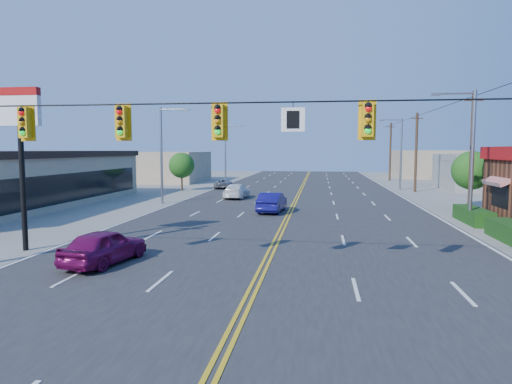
# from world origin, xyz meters

# --- Properties ---
(ground) EXTENTS (160.00, 160.00, 0.00)m
(ground) POSITION_xyz_m (0.00, 0.00, 0.00)
(ground) COLOR gray
(ground) RESTS_ON ground
(road) EXTENTS (20.00, 120.00, 0.06)m
(road) POSITION_xyz_m (0.00, 20.00, 0.03)
(road) COLOR #2D2D30
(road) RESTS_ON ground
(signal_span) EXTENTS (24.32, 0.34, 9.00)m
(signal_span) POSITION_xyz_m (-0.12, 0.00, 4.89)
(signal_span) COLOR #47301E
(signal_span) RESTS_ON ground
(strip_mall) EXTENTS (10.40, 26.40, 4.40)m
(strip_mall) POSITION_xyz_m (-22.00, 18.00, 2.25)
(strip_mall) COLOR tan
(strip_mall) RESTS_ON ground
(pizza_hut_sign) EXTENTS (1.90, 0.30, 6.85)m
(pizza_hut_sign) POSITION_xyz_m (-11.00, 4.00, 5.18)
(pizza_hut_sign) COLOR black
(pizza_hut_sign) RESTS_ON ground
(streetlight_se) EXTENTS (2.55, 0.25, 8.00)m
(streetlight_se) POSITION_xyz_m (10.79, 14.00, 4.51)
(streetlight_se) COLOR gray
(streetlight_se) RESTS_ON ground
(streetlight_ne) EXTENTS (2.55, 0.25, 8.00)m
(streetlight_ne) POSITION_xyz_m (10.79, 38.00, 4.51)
(streetlight_ne) COLOR gray
(streetlight_ne) RESTS_ON ground
(streetlight_sw) EXTENTS (2.55, 0.25, 8.00)m
(streetlight_sw) POSITION_xyz_m (-10.79, 22.00, 4.51)
(streetlight_sw) COLOR gray
(streetlight_sw) RESTS_ON ground
(streetlight_nw) EXTENTS (2.55, 0.25, 8.00)m
(streetlight_nw) POSITION_xyz_m (-10.79, 48.00, 4.51)
(streetlight_nw) COLOR gray
(streetlight_nw) RESTS_ON ground
(utility_pole_near) EXTENTS (0.28, 0.28, 8.40)m
(utility_pole_near) POSITION_xyz_m (12.20, 18.00, 4.20)
(utility_pole_near) COLOR #47301E
(utility_pole_near) RESTS_ON ground
(utility_pole_mid) EXTENTS (0.28, 0.28, 8.40)m
(utility_pole_mid) POSITION_xyz_m (12.20, 36.00, 4.20)
(utility_pole_mid) COLOR #47301E
(utility_pole_mid) RESTS_ON ground
(utility_pole_far) EXTENTS (0.28, 0.28, 8.40)m
(utility_pole_far) POSITION_xyz_m (12.20, 54.00, 4.20)
(utility_pole_far) COLOR #47301E
(utility_pole_far) RESTS_ON ground
(tree_kfc_rear) EXTENTS (2.94, 2.94, 4.41)m
(tree_kfc_rear) POSITION_xyz_m (13.50, 22.00, 2.93)
(tree_kfc_rear) COLOR #47301E
(tree_kfc_rear) RESTS_ON ground
(tree_west) EXTENTS (2.80, 2.80, 4.20)m
(tree_west) POSITION_xyz_m (-13.00, 34.00, 2.79)
(tree_west) COLOR #47301E
(tree_west) RESTS_ON ground
(bld_east_mid) EXTENTS (12.00, 10.00, 4.00)m
(bld_east_mid) POSITION_xyz_m (22.00, 40.00, 2.00)
(bld_east_mid) COLOR gray
(bld_east_mid) RESTS_ON ground
(bld_west_far) EXTENTS (11.00, 12.00, 4.20)m
(bld_west_far) POSITION_xyz_m (-20.00, 48.00, 2.10)
(bld_west_far) COLOR tan
(bld_west_far) RESTS_ON ground
(bld_east_far) EXTENTS (10.00, 10.00, 4.40)m
(bld_east_far) POSITION_xyz_m (19.00, 62.00, 2.20)
(bld_east_far) COLOR tan
(bld_east_far) RESTS_ON ground
(car_magenta) EXTENTS (2.34, 4.26, 1.37)m
(car_magenta) POSITION_xyz_m (-6.24, 2.00, 0.69)
(car_magenta) COLOR #710C49
(car_magenta) RESTS_ON ground
(car_blue) EXTENTS (1.85, 4.42, 1.42)m
(car_blue) POSITION_xyz_m (-1.28, 17.64, 0.71)
(car_blue) COLOR navy
(car_blue) RESTS_ON ground
(car_white) EXTENTS (1.98, 4.59, 1.31)m
(car_white) POSITION_xyz_m (-5.50, 26.55, 0.66)
(car_white) COLOR white
(car_white) RESTS_ON ground
(car_silver) EXTENTS (2.12, 4.03, 1.08)m
(car_silver) POSITION_xyz_m (-8.93, 36.89, 0.54)
(car_silver) COLOR gray
(car_silver) RESTS_ON ground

